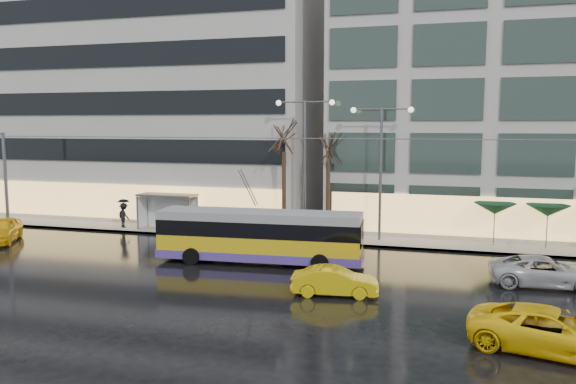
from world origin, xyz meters
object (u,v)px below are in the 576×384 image
at_px(trolleybus, 260,238).
at_px(taxi_a, 1,230).
at_px(bus_shelter, 164,203).
at_px(street_lamp_near, 305,149).

xyz_separation_m(trolleybus, taxi_a, (-17.90, 0.67, -0.61)).
bearing_deg(taxi_a, trolleybus, -29.59).
bearing_deg(taxi_a, bus_shelter, 11.14).
relative_size(bus_shelter, street_lamp_near, 0.47).
bearing_deg(bus_shelter, trolleybus, -36.81).
bearing_deg(bus_shelter, street_lamp_near, 0.63).
height_order(bus_shelter, street_lamp_near, street_lamp_near).
relative_size(trolleybus, taxi_a, 2.42).
relative_size(trolleybus, bus_shelter, 2.71).
relative_size(street_lamp_near, taxi_a, 1.92).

